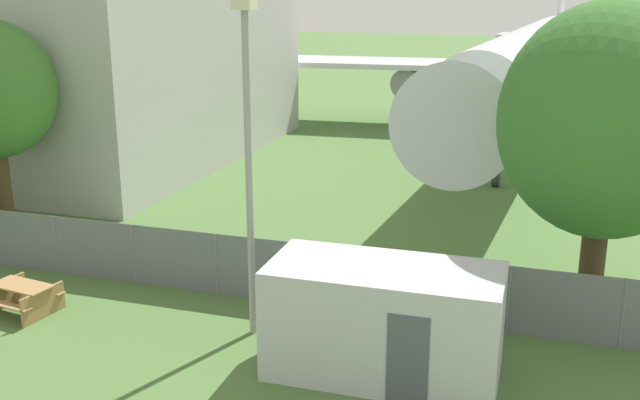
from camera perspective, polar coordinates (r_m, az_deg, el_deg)
perimeter_fence at (r=19.39m, az=-1.04°, el=-5.74°), size 56.07×0.07×1.72m
airplane at (r=41.95m, az=16.00°, el=10.09°), size 33.53×41.24×11.68m
portable_cabin at (r=16.12m, az=4.88°, el=-9.17°), size 4.92×2.35×2.44m
picnic_bench_near_cabin at (r=20.62m, az=-21.71°, el=-6.77°), size 1.75×1.61×0.76m
tree_near_hangar at (r=19.29m, az=21.06°, el=5.59°), size 5.22×5.22×7.81m
light_mast at (r=16.85m, az=-5.52°, el=4.89°), size 0.44×0.44×7.92m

